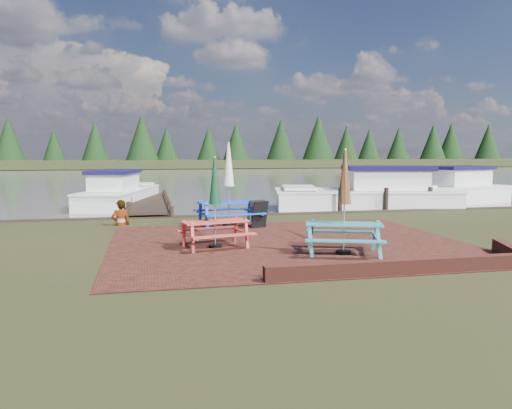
{
  "coord_description": "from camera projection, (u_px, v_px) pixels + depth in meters",
  "views": [
    {
      "loc": [
        -3.52,
        -11.21,
        2.37
      ],
      "look_at": [
        -0.78,
        1.37,
        1.0
      ],
      "focal_mm": 35.0,
      "sensor_mm": 36.0,
      "label": 1
    }
  ],
  "objects": [
    {
      "name": "ground",
      "position": [
        300.0,
        251.0,
        11.88
      ],
      "size": [
        120.0,
        120.0,
        0.0
      ],
      "primitive_type": "plane",
      "color": "black",
      "rests_on": "ground"
    },
    {
      "name": "paving",
      "position": [
        289.0,
        243.0,
        12.85
      ],
      "size": [
        9.0,
        7.5,
        0.02
      ],
      "primitive_type": "cube",
      "color": "#3B1512",
      "rests_on": "ground"
    },
    {
      "name": "brick_wall",
      "position": [
        439.0,
        263.0,
        9.97
      ],
      "size": [
        6.21,
        1.79,
        0.3
      ],
      "color": "#4C1E16",
      "rests_on": "ground"
    },
    {
      "name": "water",
      "position": [
        185.0,
        176.0,
        47.84
      ],
      "size": [
        120.0,
        60.0,
        0.02
      ],
      "primitive_type": "cube",
      "color": "#47463D",
      "rests_on": "ground"
    },
    {
      "name": "far_treeline",
      "position": [
        171.0,
        145.0,
        75.67
      ],
      "size": [
        120.0,
        10.0,
        8.1
      ],
      "color": "black",
      "rests_on": "ground"
    },
    {
      "name": "picnic_table_teal",
      "position": [
        344.0,
        218.0,
        11.43
      ],
      "size": [
        2.14,
        2.02,
        2.41
      ],
      "rotation": [
        0.0,
        0.0,
        -0.33
      ],
      "color": "teal",
      "rests_on": "ground"
    },
    {
      "name": "picnic_table_red",
      "position": [
        215.0,
        217.0,
        12.21
      ],
      "size": [
        1.89,
        1.75,
        2.23
      ],
      "rotation": [
        0.0,
        0.0,
        0.23
      ],
      "color": "#C93D33",
      "rests_on": "ground"
    },
    {
      "name": "picnic_table_blue",
      "position": [
        229.0,
        198.0,
        15.65
      ],
      "size": [
        2.14,
        1.96,
        2.64
      ],
      "rotation": [
        0.0,
        0.0,
        0.15
      ],
      "color": "#183BBA",
      "rests_on": "ground"
    },
    {
      "name": "chalkboard",
      "position": [
        259.0,
        214.0,
        15.46
      ],
      "size": [
        0.57,
        0.67,
        0.85
      ],
      "rotation": [
        0.0,
        0.0,
        0.37
      ],
      "color": "black",
      "rests_on": "ground"
    },
    {
      "name": "jetty",
      "position": [
        149.0,
        203.0,
        22.09
      ],
      "size": [
        1.76,
        9.08,
        1.0
      ],
      "color": "black",
      "rests_on": "ground"
    },
    {
      "name": "boat_jetty",
      "position": [
        119.0,
        194.0,
        23.36
      ],
      "size": [
        3.79,
        6.88,
        1.89
      ],
      "rotation": [
        0.0,
        0.0,
        -0.25
      ],
      "color": "white",
      "rests_on": "ground"
    },
    {
      "name": "boat_near",
      "position": [
        370.0,
        196.0,
        21.8
      ],
      "size": [
        8.25,
        4.36,
        2.12
      ],
      "rotation": [
        0.0,
        0.0,
        1.35
      ],
      "color": "white",
      "rests_on": "ground"
    },
    {
      "name": "boat_far",
      "position": [
        451.0,
        191.0,
        24.67
      ],
      "size": [
        6.87,
        3.93,
        2.03
      ],
      "rotation": [
        0.0,
        0.0,
        1.84
      ],
      "color": "white",
      "rests_on": "ground"
    },
    {
      "name": "person",
      "position": [
        120.0,
        200.0,
        15.95
      ],
      "size": [
        0.67,
        0.51,
        1.63
      ],
      "primitive_type": "imported",
      "rotation": [
        0.0,
        0.0,
        3.37
      ],
      "color": "gray",
      "rests_on": "ground"
    }
  ]
}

